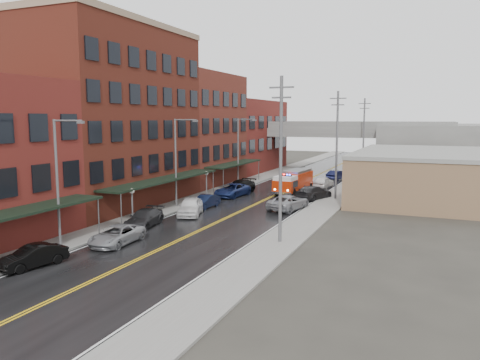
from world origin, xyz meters
The scene contains 35 objects.
ground centered at (0.00, 0.00, 0.00)m, with size 220.00×220.00×0.00m, color #2D2B26.
road centered at (0.00, 30.00, 0.01)m, with size 11.00×160.00×0.02m, color black.
sidewalk_left centered at (-7.30, 30.00, 0.07)m, with size 3.00×160.00×0.15m, color slate.
sidewalk_right centered at (7.30, 30.00, 0.07)m, with size 3.00×160.00×0.15m, color slate.
curb_left centered at (-5.65, 30.00, 0.07)m, with size 0.30×160.00×0.15m, color gray.
curb_right centered at (5.65, 30.00, 0.07)m, with size 0.30×160.00×0.15m, color gray.
brick_building_b centered at (-13.30, 23.00, 9.00)m, with size 9.00×20.00×18.00m, color #4D1914.
brick_building_c centered at (-13.30, 40.50, 7.50)m, with size 9.00×15.00×15.00m, color maroon.
brick_building_far centered at (-13.30, 58.00, 6.00)m, with size 9.00×20.00×12.00m, color maroon.
tan_building centered at (16.00, 40.00, 2.50)m, with size 14.00×22.00×5.00m, color #916E4E.
right_far_block centered at (18.00, 70.00, 4.00)m, with size 18.00×30.00×8.00m, color slate.
awning_0 centered at (-7.49, 4.00, 2.99)m, with size 2.60×16.00×3.09m.
awning_1 centered at (-7.49, 23.00, 2.99)m, with size 2.60×18.00×3.09m.
awning_2 centered at (-7.49, 40.50, 2.99)m, with size 2.60×13.00×3.09m.
globe_lamp_1 centered at (-6.40, 16.00, 2.31)m, with size 0.44×0.44×3.12m.
globe_lamp_2 centered at (-6.40, 30.00, 2.31)m, with size 0.44×0.44×3.12m.
street_lamp_0 centered at (-6.55, 8.00, 5.19)m, with size 2.64×0.22×9.00m.
street_lamp_1 centered at (-6.55, 24.00, 5.19)m, with size 2.64×0.22×9.00m.
street_lamp_2 centered at (-6.55, 40.00, 5.19)m, with size 2.64×0.22×9.00m.
utility_pole_0 centered at (7.20, 15.00, 6.31)m, with size 1.80×0.24×12.00m.
utility_pole_1 centered at (7.20, 35.00, 6.31)m, with size 1.80×0.24×12.00m.
utility_pole_2 centered at (7.20, 55.00, 6.31)m, with size 1.80×0.24×12.00m.
overpass centered at (0.00, 62.00, 5.99)m, with size 40.00×10.00×7.50m.
fire_truck centered at (1.51, 37.66, 1.48)m, with size 3.54×7.69×2.74m.
parked_car_left_1 centered at (-5.00, 3.88, 0.68)m, with size 1.44×4.13×1.36m, color black.
parked_car_left_2 centered at (-3.60, 10.20, 0.67)m, with size 2.24×4.86×1.35m, color gray.
parked_car_left_3 centered at (-5.00, 15.70, 0.71)m, with size 1.99×4.89×1.42m, color #242426.
parked_car_left_4 centered at (-3.64, 21.20, 0.84)m, with size 1.98×4.92×1.68m, color white.
parked_car_left_5 centered at (-3.99, 24.97, 0.66)m, with size 1.40×4.01×1.32m, color black.
parked_car_left_6 centered at (-4.29, 32.39, 0.75)m, with size 2.48×5.37×1.49m, color navy.
parked_car_left_7 centered at (-4.41, 34.95, 0.80)m, with size 2.24×5.50×1.60m, color black.
parked_car_right_0 centered at (4.07, 27.36, 0.75)m, with size 2.50×5.43×1.51m, color gray.
parked_car_right_1 centered at (4.89, 34.20, 0.78)m, with size 2.17×5.35×1.55m, color #242427.
parked_car_right_2 centered at (3.93, 43.41, 0.75)m, with size 1.76×4.39×1.49m, color white.
parked_car_right_3 centered at (3.91, 52.04, 0.70)m, with size 1.48×4.25×1.40m, color black.
Camera 1 is at (17.44, -16.68, 9.08)m, focal length 35.00 mm.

